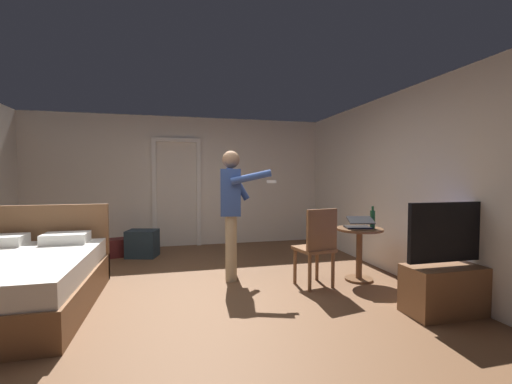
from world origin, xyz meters
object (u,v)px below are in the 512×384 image
(side_table, at_px, (359,245))
(tv_flatscreen, at_px, (450,280))
(bed, at_px, (10,282))
(laptop, at_px, (359,225))
(person_blue_shirt, at_px, (232,204))
(bottle_on_table, at_px, (373,219))
(suitcase_small, at_px, (142,243))
(suitcase_dark, at_px, (123,247))
(wooden_chair, at_px, (317,244))

(side_table, bearing_deg, tv_flatscreen, -74.83)
(bed, distance_m, side_table, 4.02)
(side_table, relative_size, laptop, 1.80)
(laptop, bearing_deg, person_blue_shirt, 160.95)
(bottle_on_table, relative_size, suitcase_small, 0.60)
(bottle_on_table, relative_size, person_blue_shirt, 0.17)
(laptop, distance_m, suitcase_small, 3.59)
(bed, xyz_separation_m, side_table, (4.02, 0.05, 0.17))
(side_table, height_order, suitcase_dark, side_table)
(wooden_chair, relative_size, person_blue_shirt, 0.57)
(suitcase_small, bearing_deg, bottle_on_table, -20.14)
(tv_flatscreen, relative_size, side_table, 1.62)
(person_blue_shirt, bearing_deg, suitcase_dark, 133.71)
(side_table, relative_size, suitcase_dark, 1.35)
(suitcase_dark, bearing_deg, bottle_on_table, -51.12)
(bed, height_order, laptop, bed)
(bed, xyz_separation_m, tv_flatscreen, (4.34, -1.13, 0.04))
(bottle_on_table, distance_m, person_blue_shirt, 1.86)
(side_table, distance_m, person_blue_shirt, 1.78)
(person_blue_shirt, xyz_separation_m, suitcase_dark, (-1.63, 1.71, -0.85))
(side_table, distance_m, suitcase_small, 3.57)
(bottle_on_table, height_order, suitcase_small, bottle_on_table)
(wooden_chair, distance_m, person_blue_shirt, 1.24)
(bed, bearing_deg, bottle_on_table, -0.43)
(wooden_chair, height_order, suitcase_small, wooden_chair)
(side_table, height_order, person_blue_shirt, person_blue_shirt)
(side_table, height_order, wooden_chair, wooden_chair)
(suitcase_dark, xyz_separation_m, suitcase_small, (0.34, -0.16, 0.08))
(laptop, xyz_separation_m, bottle_on_table, (0.18, -0.04, 0.07))
(bed, relative_size, person_blue_shirt, 1.16)
(tv_flatscreen, xyz_separation_m, person_blue_shirt, (-1.94, 1.68, 0.67))
(side_table, relative_size, bottle_on_table, 2.38)
(side_table, relative_size, wooden_chair, 0.71)
(tv_flatscreen, distance_m, person_blue_shirt, 2.65)
(side_table, bearing_deg, person_blue_shirt, 162.73)
(laptop, relative_size, bottle_on_table, 1.32)
(bed, relative_size, suitcase_dark, 3.87)
(laptop, height_order, suitcase_small, laptop)
(laptop, bearing_deg, tv_flatscreen, -72.46)
(wooden_chair, bearing_deg, laptop, 8.57)
(bed, height_order, tv_flatscreen, tv_flatscreen)
(wooden_chair, distance_m, suitcase_small, 3.15)
(suitcase_dark, distance_m, suitcase_small, 0.39)
(bed, xyz_separation_m, suitcase_small, (1.10, 2.10, -0.07))
(laptop, bearing_deg, bottle_on_table, -11.92)
(bed, bearing_deg, tv_flatscreen, -14.57)
(tv_flatscreen, xyz_separation_m, side_table, (-0.32, 1.18, 0.13))
(bed, height_order, person_blue_shirt, person_blue_shirt)
(suitcase_dark, bearing_deg, wooden_chair, -59.29)
(bottle_on_table, bearing_deg, bed, 179.57)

